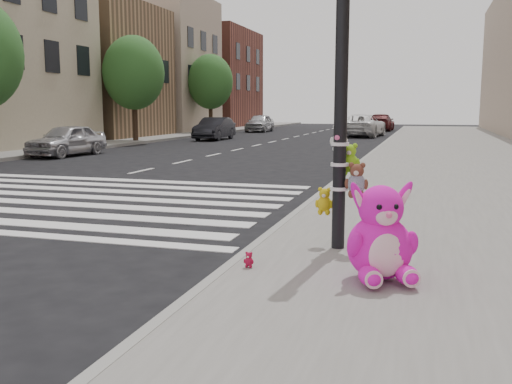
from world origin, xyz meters
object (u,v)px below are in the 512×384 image
at_px(signal_pole, 343,116).
at_px(red_teddy, 249,260).
at_px(car_dark_far, 215,129).
at_px(car_white_near, 362,125).
at_px(car_silver_far, 67,140).
at_px(pink_bunny, 381,240).

xyz_separation_m(signal_pole, red_teddy, (-0.83, -1.19, -1.55)).
relative_size(car_dark_far, car_white_near, 0.76).
xyz_separation_m(car_silver_far, car_white_near, (9.38, 18.20, 0.10)).
bearing_deg(signal_pole, red_teddy, -124.74).
height_order(pink_bunny, car_silver_far, car_silver_far).
bearing_deg(car_silver_far, car_dark_far, 86.21).
height_order(red_teddy, car_dark_far, car_dark_far).
bearing_deg(car_dark_far, pink_bunny, -67.25).
relative_size(signal_pole, car_dark_far, 1.02).
relative_size(car_silver_far, car_dark_far, 0.92).
xyz_separation_m(red_teddy, car_white_near, (-2.22, 31.52, 0.49)).
distance_m(car_silver_far, car_dark_far, 12.09).
relative_size(signal_pole, red_teddy, 22.55).
height_order(signal_pole, car_silver_far, signal_pole).
relative_size(signal_pole, car_white_near, 0.78).
bearing_deg(car_dark_far, signal_pole, -67.30).
height_order(car_silver_far, car_white_near, car_white_near).
height_order(red_teddy, car_white_near, car_white_near).
distance_m(signal_pole, car_dark_far, 26.48).
height_order(signal_pole, car_white_near, signal_pole).
relative_size(signal_pole, pink_bunny, 3.87).
xyz_separation_m(signal_pole, car_white_near, (-3.04, 30.33, -1.07)).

